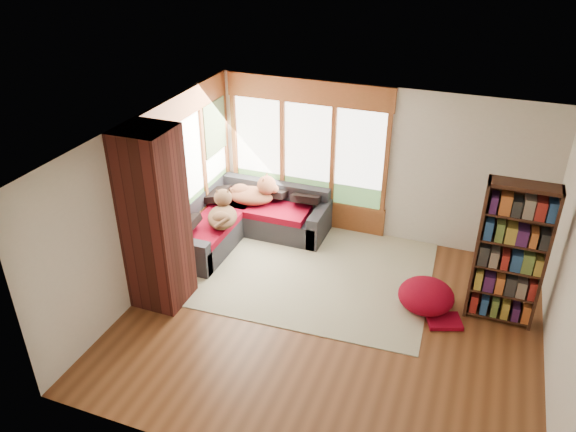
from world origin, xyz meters
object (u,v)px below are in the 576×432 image
Objects in this scene: bookshelf at (510,255)px; dog_tan at (254,190)px; brick_chimney at (155,220)px; dog_brindle at (222,209)px; pouf at (426,295)px; sectional_sofa at (250,220)px; area_rug at (307,270)px.

bookshelf is 2.29× the size of dog_tan.
brick_chimney is 3.02× the size of dog_brindle.
brick_chimney reaches higher than dog_brindle.
brick_chimney is 3.89m from pouf.
area_rug is at bearing -29.04° from sectional_sofa.
sectional_sofa is 4.24m from bookshelf.
bookshelf is (2.82, -0.17, 1.02)m from area_rug.
dog_brindle reaches higher than pouf.
sectional_sofa is 0.74m from dog_brindle.
sectional_sofa is 0.59× the size of area_rug.
dog_tan is 0.81m from dog_brindle.
bookshelf is 1.26m from pouf.
dog_brindle is (-1.49, 0.11, 0.74)m from area_rug.
dog_tan is at bearing 87.80° from sectional_sofa.
area_rug is at bearing 38.88° from brick_chimney.
pouf is at bearing -27.25° from dog_tan.
bookshelf is 4.33m from dog_brindle.
brick_chimney is 3.33× the size of pouf.
sectional_sofa is at bearing 152.49° from area_rug.
sectional_sofa is 0.52m from dog_tan.
pouf is (-0.96, -0.14, -0.80)m from bookshelf.
area_rug is 4.36× the size of dog_brindle.
area_rug is 1.83× the size of bookshelf.
brick_chimney is 1.27× the size of bookshelf.
bookshelf is 2.63× the size of pouf.
dog_brindle is at bearing 175.92° from area_rug.
area_rug is 1.66m from dog_brindle.
pouf is 3.39m from dog_tan.
pouf is (1.86, -0.30, 0.22)m from area_rug.
sectional_sofa is at bearing 168.57° from bookshelf.
bookshelf reaches higher than area_rug.
bookshelf is at bearing -115.78° from dog_brindle.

